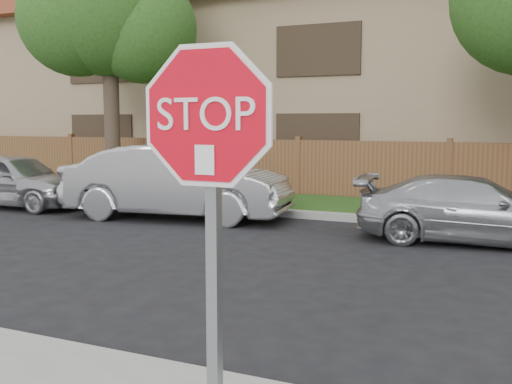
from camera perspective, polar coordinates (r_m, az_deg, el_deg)
The scene contains 9 objects.
far_curb at distance 12.59m, azimuth 16.04°, elevation -2.85°, with size 70.00×0.30×0.15m, color gray.
grass_strip at distance 14.21m, azimuth 17.02°, elevation -1.86°, with size 70.00×3.00×0.12m, color #1E4714.
fence at distance 15.70m, azimuth 17.87°, elevation 1.62°, with size 70.00×0.12×1.60m, color brown.
apartment_building at distance 21.27m, azimuth 19.91°, elevation 10.18°, with size 35.20×9.20×7.20m.
tree_left at distance 17.69m, azimuth -14.07°, elevation 16.67°, with size 4.80×3.90×7.78m.
stop_sign at distance 3.06m, azimuth -4.49°, elevation 1.24°, with size 1.01×0.13×2.55m.
sedan_far_left at distance 15.90m, azimuth -22.07°, elevation 1.07°, with size 1.60×3.98×1.36m, color #AFAFB4.
sedan_left at distance 13.10m, azimuth -7.52°, elevation 0.95°, with size 1.71×4.89×1.61m, color #A8A9AC.
sedan_right at distance 11.10m, azimuth 20.02°, elevation -1.60°, with size 1.64×4.02×1.17m, color #A1A4A8.
Camera 1 is at (1.76, -4.15, 2.12)m, focal length 42.00 mm.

